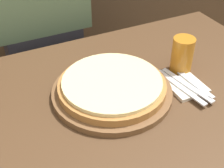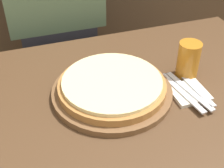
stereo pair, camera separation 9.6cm
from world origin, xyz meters
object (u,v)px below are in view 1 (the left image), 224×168
pizza_on_board (112,88)px  spoon (193,83)px  fork (180,87)px  dinner_knife (187,85)px  diner_person (43,42)px  beer_glass (182,54)px

pizza_on_board → spoon: bearing=-17.1°
fork → dinner_knife: size_ratio=1.00×
diner_person → spoon: bearing=-64.1°
pizza_on_board → fork: (0.20, -0.08, -0.01)m
dinner_knife → diner_person: diner_person is taller
fork → spoon: same height
fork → diner_person: bearing=112.3°
pizza_on_board → beer_glass: 0.27m
dinner_knife → diner_person: size_ratio=0.16×
beer_glass → pizza_on_board: bearing=-177.2°
dinner_knife → fork: bearing=180.0°
beer_glass → spoon: size_ratio=0.69×
fork → spoon: 0.05m
fork → dinner_knife: bearing=-0.0°
pizza_on_board → fork: bearing=-20.9°
pizza_on_board → beer_glass: (0.27, 0.01, 0.04)m
beer_glass → fork: beer_glass is taller
pizza_on_board → diner_person: diner_person is taller
spoon → diner_person: size_ratio=0.14×
fork → diner_person: (-0.27, 0.67, -0.11)m
pizza_on_board → dinner_knife: pizza_on_board is taller
pizza_on_board → spoon: (0.25, -0.08, -0.01)m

